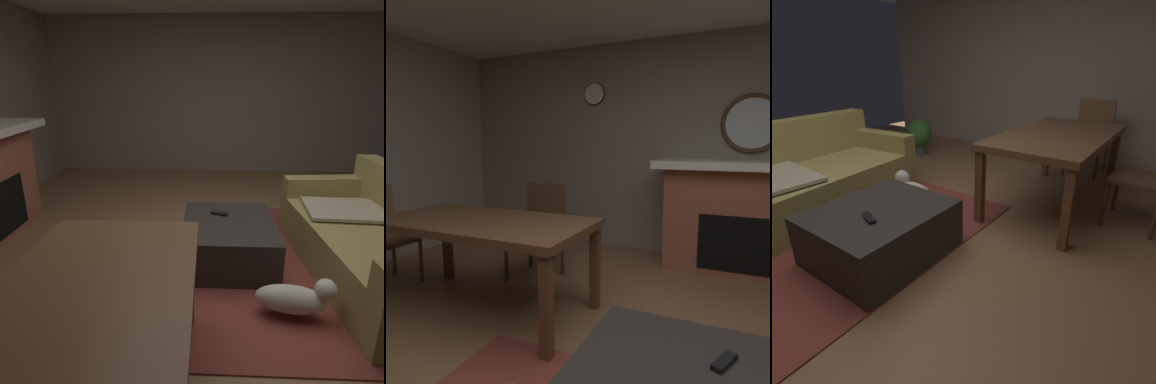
# 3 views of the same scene
# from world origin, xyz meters

# --- Properties ---
(floor) EXTENTS (8.04, 8.04, 0.00)m
(floor) POSITION_xyz_m (0.00, 0.00, 0.00)
(floor) COLOR olive
(wall_left) EXTENTS (0.12, 6.38, 2.55)m
(wall_left) POSITION_xyz_m (-3.35, 0.00, 1.28)
(wall_left) COLOR gray
(wall_left) RESTS_ON ground
(area_rug) EXTENTS (2.60, 2.00, 0.01)m
(area_rug) POSITION_xyz_m (-0.15, 0.50, 0.01)
(area_rug) COLOR brown
(area_rug) RESTS_ON ground
(couch) EXTENTS (2.01, 1.14, 0.84)m
(couch) POSITION_xyz_m (0.03, 1.15, 0.30)
(couch) COLOR #9E8E4C
(couch) RESTS_ON ground
(ottoman_coffee_table) EXTENTS (0.94, 0.81, 0.39)m
(ottoman_coffee_table) POSITION_xyz_m (-0.15, -0.09, 0.20)
(ottoman_coffee_table) COLOR #2D2826
(ottoman_coffee_table) RESTS_ON ground
(tv_remote) EXTENTS (0.11, 0.17, 0.02)m
(tv_remote) POSITION_xyz_m (-0.30, -0.17, 0.40)
(tv_remote) COLOR black
(tv_remote) RESTS_ON ottoman_coffee_table
(dining_table) EXTENTS (1.70, 0.90, 0.74)m
(dining_table) POSITION_xyz_m (1.50, -0.79, 0.66)
(dining_table) COLOR brown
(dining_table) RESTS_ON ground
(small_dog) EXTENTS (0.28, 0.55, 0.28)m
(small_dog) POSITION_xyz_m (0.63, 0.34, 0.17)
(small_dog) COLOR silver
(small_dog) RESTS_ON ground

